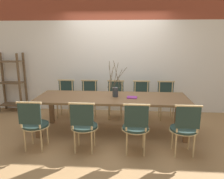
{
  "coord_description": "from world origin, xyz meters",
  "views": [
    {
      "loc": [
        0.3,
        -4.12,
        1.82
      ],
      "look_at": [
        0.0,
        0.0,
        0.87
      ],
      "focal_mm": 35.0,
      "sensor_mm": 36.0,
      "label": 1
    }
  ],
  "objects_px": {
    "chair_near_center": "(136,126)",
    "vase_centerpiece": "(115,90)",
    "dining_table": "(112,101)",
    "book_stack": "(132,97)",
    "chair_far_center": "(115,98)",
    "shelving_rack": "(11,83)"
  },
  "relations": [
    {
      "from": "vase_centerpiece",
      "to": "dining_table",
      "type": "bearing_deg",
      "value": -152.42
    },
    {
      "from": "chair_near_center",
      "to": "book_stack",
      "type": "distance_m",
      "value": 0.84
    },
    {
      "from": "dining_table",
      "to": "book_stack",
      "type": "distance_m",
      "value": 0.4
    },
    {
      "from": "dining_table",
      "to": "chair_far_center",
      "type": "distance_m",
      "value": 0.85
    },
    {
      "from": "chair_near_center",
      "to": "vase_centerpiece",
      "type": "relative_size",
      "value": 1.23
    },
    {
      "from": "chair_near_center",
      "to": "vase_centerpiece",
      "type": "distance_m",
      "value": 1.02
    },
    {
      "from": "dining_table",
      "to": "vase_centerpiece",
      "type": "height_order",
      "value": "vase_centerpiece"
    },
    {
      "from": "dining_table",
      "to": "chair_near_center",
      "type": "bearing_deg",
      "value": -62.15
    },
    {
      "from": "chair_near_center",
      "to": "vase_centerpiece",
      "type": "bearing_deg",
      "value": 113.66
    },
    {
      "from": "dining_table",
      "to": "chair_near_center",
      "type": "height_order",
      "value": "chair_near_center"
    },
    {
      "from": "shelving_rack",
      "to": "book_stack",
      "type": "bearing_deg",
      "value": -20.94
    },
    {
      "from": "chair_far_center",
      "to": "shelving_rack",
      "type": "distance_m",
      "value": 2.71
    },
    {
      "from": "chair_far_center",
      "to": "book_stack",
      "type": "xyz_separation_m",
      "value": [
        0.37,
        -0.87,
        0.26
      ]
    },
    {
      "from": "book_stack",
      "to": "shelving_rack",
      "type": "bearing_deg",
      "value": 159.06
    },
    {
      "from": "shelving_rack",
      "to": "chair_near_center",
      "type": "bearing_deg",
      "value": -32.36
    },
    {
      "from": "dining_table",
      "to": "vase_centerpiece",
      "type": "relative_size",
      "value": 4.11
    },
    {
      "from": "chair_far_center",
      "to": "book_stack",
      "type": "height_order",
      "value": "chair_far_center"
    },
    {
      "from": "chair_far_center",
      "to": "dining_table",
      "type": "bearing_deg",
      "value": 88.61
    },
    {
      "from": "dining_table",
      "to": "book_stack",
      "type": "xyz_separation_m",
      "value": [
        0.39,
        -0.04,
        0.09
      ]
    },
    {
      "from": "dining_table",
      "to": "book_stack",
      "type": "height_order",
      "value": "book_stack"
    },
    {
      "from": "dining_table",
      "to": "vase_centerpiece",
      "type": "distance_m",
      "value": 0.22
    },
    {
      "from": "chair_far_center",
      "to": "shelving_rack",
      "type": "height_order",
      "value": "shelving_rack"
    }
  ]
}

